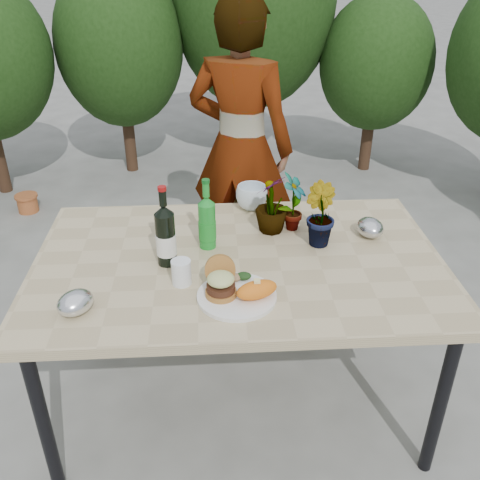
{
  "coord_description": "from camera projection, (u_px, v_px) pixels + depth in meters",
  "views": [
    {
      "loc": [
        -0.1,
        -1.78,
        1.86
      ],
      "look_at": [
        0.0,
        -0.08,
        0.88
      ],
      "focal_mm": 40.0,
      "sensor_mm": 36.0,
      "label": 1
    }
  ],
  "objects": [
    {
      "name": "dinner_plate",
      "position": [
        237.0,
        296.0,
        1.87
      ],
      "size": [
        0.28,
        0.28,
        0.01
      ],
      "primitive_type": "cylinder",
      "color": "white",
      "rests_on": "patio_table"
    },
    {
      "name": "blue_bowl",
      "position": [
        252.0,
        197.0,
        2.45
      ],
      "size": [
        0.19,
        0.19,
        0.11
      ],
      "primitive_type": "imported",
      "rotation": [
        0.0,
        0.0,
        0.37
      ],
      "color": "silver",
      "rests_on": "patio_table"
    },
    {
      "name": "foil_packet_left",
      "position": [
        75.0,
        303.0,
        1.78
      ],
      "size": [
        0.16,
        0.17,
        0.08
      ],
      "primitive_type": "ellipsoid",
      "rotation": [
        0.0,
        0.0,
        0.96
      ],
      "color": "silver",
      "rests_on": "patio_table"
    },
    {
      "name": "burger_stack",
      "position": [
        221.0,
        281.0,
        1.85
      ],
      "size": [
        0.11,
        0.16,
        0.11
      ],
      "color": "#B7722D",
      "rests_on": "dinner_plate"
    },
    {
      "name": "grilled_veg",
      "position": [
        240.0,
        277.0,
        1.94
      ],
      "size": [
        0.08,
        0.05,
        0.03
      ],
      "color": "olive",
      "rests_on": "dinner_plate"
    },
    {
      "name": "shrub_hedge",
      "position": [
        297.0,
        76.0,
        3.21
      ],
      "size": [
        6.93,
        5.16,
        2.27
      ],
      "color": "#382316",
      "rests_on": "ground"
    },
    {
      "name": "ground",
      "position": [
        239.0,
        396.0,
        2.47
      ],
      "size": [
        80.0,
        80.0,
        0.0
      ],
      "primitive_type": "plane",
      "color": "slate",
      "rests_on": "ground"
    },
    {
      "name": "terracotta_pot",
      "position": [
        27.0,
        203.0,
        4.08
      ],
      "size": [
        0.17,
        0.17,
        0.14
      ],
      "color": "#AF592D",
      "rests_on": "ground"
    },
    {
      "name": "plastic_cup",
      "position": [
        181.0,
        272.0,
        1.93
      ],
      "size": [
        0.07,
        0.07,
        0.09
      ],
      "primitive_type": "cylinder",
      "color": "white",
      "rests_on": "patio_table"
    },
    {
      "name": "sparkling_water",
      "position": [
        207.0,
        223.0,
        2.13
      ],
      "size": [
        0.07,
        0.07,
        0.3
      ],
      "rotation": [
        0.0,
        0.0,
        0.34
      ],
      "color": "#198927",
      "rests_on": "patio_table"
    },
    {
      "name": "patio_table",
      "position": [
        239.0,
        271.0,
        2.13
      ],
      "size": [
        1.6,
        1.0,
        0.75
      ],
      "color": "tan",
      "rests_on": "ground"
    },
    {
      "name": "seedling_left",
      "position": [
        293.0,
        202.0,
        2.24
      ],
      "size": [
        0.15,
        0.16,
        0.26
      ],
      "primitive_type": "imported",
      "rotation": [
        0.0,
        0.0,
        1.06
      ],
      "color": "#27561D",
      "rests_on": "patio_table"
    },
    {
      "name": "seedling_right",
      "position": [
        272.0,
        204.0,
        2.24
      ],
      "size": [
        0.2,
        0.2,
        0.25
      ],
      "primitive_type": "imported",
      "rotation": [
        0.0,
        0.0,
        4.0
      ],
      "color": "#20551D",
      "rests_on": "patio_table"
    },
    {
      "name": "seedling_mid",
      "position": [
        319.0,
        215.0,
        2.14
      ],
      "size": [
        0.16,
        0.17,
        0.26
      ],
      "primitive_type": "imported",
      "rotation": [
        0.0,
        0.0,
        1.94
      ],
      "color": "#1F581E",
      "rests_on": "patio_table"
    },
    {
      "name": "person",
      "position": [
        241.0,
        148.0,
        2.98
      ],
      "size": [
        0.7,
        0.59,
        1.64
      ],
      "primitive_type": "imported",
      "rotation": [
        0.0,
        0.0,
        2.76
      ],
      "color": "#955D4A",
      "rests_on": "ground"
    },
    {
      "name": "wine_bottle",
      "position": [
        166.0,
        236.0,
        2.01
      ],
      "size": [
        0.08,
        0.08,
        0.32
      ],
      "rotation": [
        0.0,
        0.0,
        0.36
      ],
      "color": "black",
      "rests_on": "patio_table"
    },
    {
      "name": "sweet_potato",
      "position": [
        257.0,
        290.0,
        1.83
      ],
      "size": [
        0.17,
        0.12,
        0.06
      ],
      "primitive_type": "ellipsoid",
      "rotation": [
        0.0,
        0.0,
        0.35
      ],
      "color": "orange",
      "rests_on": "dinner_plate"
    },
    {
      "name": "foil_packet_right",
      "position": [
        370.0,
        227.0,
        2.24
      ],
      "size": [
        0.13,
        0.15,
        0.08
      ],
      "primitive_type": "ellipsoid",
      "rotation": [
        0.0,
        0.0,
        1.72
      ],
      "color": "#BABDC2",
      "rests_on": "patio_table"
    }
  ]
}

